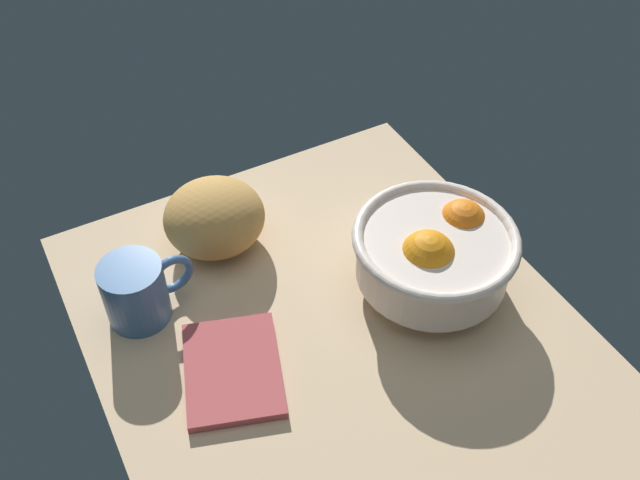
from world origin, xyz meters
The scene contains 5 objects.
ground_plane centered at (0.00, 0.00, -1.50)cm, with size 83.33×63.06×3.00cm, color #D0B088.
fruit_bowl centered at (5.40, -16.00, 7.07)cm, with size 22.92×22.92×12.16cm.
bread_loaf centered at (28.13, 7.60, 5.26)cm, with size 15.10×14.63×10.52cm, color tan.
napkin_folded centered at (5.19, 15.07, 0.68)cm, with size 15.92×12.30×1.35cm, color #B24B4E.
mug centered at (20.25, 22.15, 4.74)cm, with size 8.68×13.14×9.49cm.
Camera 1 is at (-46.31, 30.03, 78.58)cm, focal length 40.01 mm.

